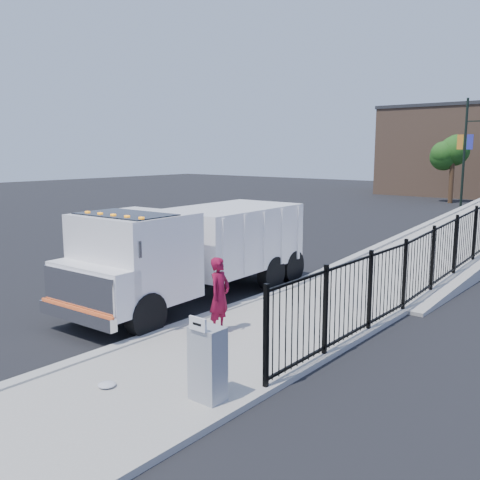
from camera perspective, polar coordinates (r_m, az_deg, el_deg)
The scene contains 12 objects.
ground at distance 13.32m, azimuth -4.49°, elevation -8.87°, with size 120.00×120.00×0.00m, color black.
sidewalk at distance 10.70m, azimuth -4.45°, elevation -13.27°, with size 3.55×12.00×0.12m, color #9E998E.
curb at distance 12.01m, azimuth -11.22°, elevation -10.71°, with size 0.30×12.00×0.16m, color #ADAAA3.
ramp at distance 26.29m, azimuth 24.14°, elevation -0.47°, with size 3.95×24.00×1.70m, color #9E998E.
truck at distance 14.80m, azimuth -5.33°, elevation -0.85°, with size 2.95×8.10×2.74m.
worker at distance 12.10m, azimuth -2.19°, elevation -5.89°, with size 0.63×0.41×1.72m, color maroon.
utility_cabinet at distance 9.02m, azimuth -3.47°, elevation -13.02°, with size 0.55×0.40×1.25m, color gray.
arrow_sign at distance 8.61m, azimuth -4.52°, elevation -8.92°, with size 0.35×0.04×0.22m, color white.
debris at distance 9.95m, azimuth -14.02°, elevation -14.73°, with size 0.32×0.32×0.08m, color silver.
light_pole_0 at distance 43.71m, azimuth 23.22°, elevation 9.02°, with size 3.77×0.22×8.00m.
tree_0 at distance 46.02m, azimuth 21.78°, elevation 8.56°, with size 2.43×2.43×5.21m.
building at distance 55.99m, azimuth 21.06°, elevation 8.74°, with size 10.00×10.00×8.00m, color #8C664C.
Camera 1 is at (8.78, -9.09, 4.21)m, focal length 40.00 mm.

